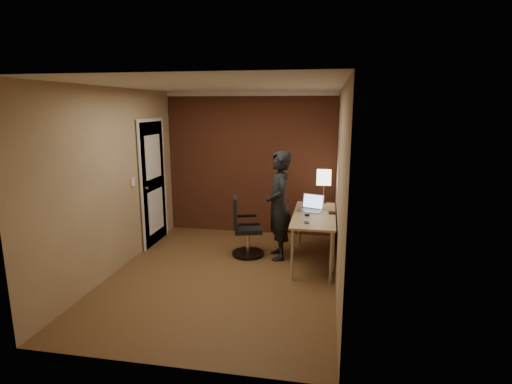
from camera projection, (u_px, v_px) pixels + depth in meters
room at (230, 160)px, 6.69m from camera, size 4.00×4.00×4.00m
desk at (319, 223)px, 5.75m from camera, size 0.60×1.50×0.73m
desk_lamp at (324, 178)px, 6.27m from camera, size 0.22×0.22×0.54m
laptop at (312, 206)px, 5.94m from camera, size 0.39×0.35×0.23m
mouse at (307, 214)px, 5.66m from camera, size 0.08×0.11×0.03m
phone at (307, 222)px, 5.31m from camera, size 0.08×0.13×0.01m
wallet at (332, 213)px, 5.77m from camera, size 0.10×0.12×0.02m
office_chair at (244, 230)px, 6.07m from camera, size 0.51×0.56×0.91m
person at (279, 205)px, 5.90m from camera, size 0.53×0.67×1.62m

